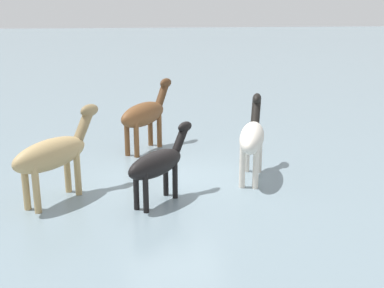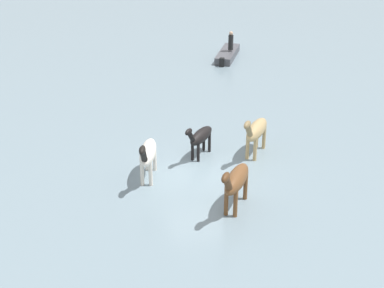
% 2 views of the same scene
% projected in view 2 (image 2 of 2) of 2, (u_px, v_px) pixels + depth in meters
% --- Properties ---
extents(ground_plane, '(166.84, 166.84, 0.00)m').
position_uv_depth(ground_plane, '(198.00, 173.00, 22.27)').
color(ground_plane, gray).
extents(horse_dun_straggler, '(1.81, 1.74, 1.69)m').
position_uv_depth(horse_dun_straggler, '(200.00, 137.00, 23.13)').
color(horse_dun_straggler, black).
rests_on(horse_dun_straggler, ground_plane).
extents(horse_lead, '(2.57, 1.23, 2.01)m').
position_uv_depth(horse_lead, '(148.00, 154.00, 21.37)').
color(horse_lead, silver).
rests_on(horse_lead, ground_plane).
extents(horse_rear_stallion, '(2.28, 1.97, 2.04)m').
position_uv_depth(horse_rear_stallion, '(256.00, 131.00, 23.21)').
color(horse_rear_stallion, tan).
rests_on(horse_rear_stallion, ground_plane).
extents(horse_pinto_flank, '(2.38, 1.90, 2.06)m').
position_uv_depth(horse_pinto_flank, '(236.00, 180.00, 19.47)').
color(horse_pinto_flank, brown).
rests_on(horse_pinto_flank, ground_plane).
extents(boat_skiff_near, '(3.59, 2.58, 0.71)m').
position_uv_depth(boat_skiff_near, '(227.00, 55.00, 35.71)').
color(boat_skiff_near, '#4C4C51').
rests_on(boat_skiff_near, ground_plane).
extents(person_helmsman_aft, '(0.32, 0.32, 1.19)m').
position_uv_depth(person_helmsman_aft, '(231.00, 41.00, 35.25)').
color(person_helmsman_aft, black).
rests_on(person_helmsman_aft, boat_skiff_near).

